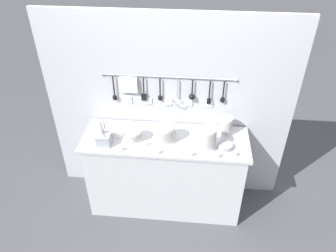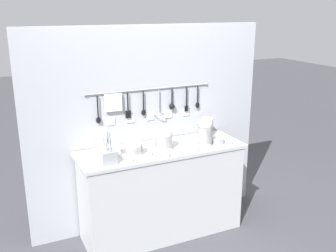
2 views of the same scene
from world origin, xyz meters
name	(u,v)px [view 1 (image 1 of 2)]	position (x,y,z in m)	size (l,w,h in m)	color
ground_plane	(166,202)	(0.00, 0.00, 0.00)	(20.00, 20.00, 0.00)	#424247
counter	(166,173)	(0.00, 0.00, 0.43)	(1.52, 0.51, 0.85)	#B7BABC
back_wall	(168,111)	(0.00, 0.29, 0.96)	(2.32, 0.11, 1.92)	#A8AAB2
bowl_stack_tall_left	(226,126)	(0.54, 0.13, 0.94)	(0.12, 0.12, 0.18)	white
bowl_stack_wide_centre	(166,133)	(0.01, -0.03, 0.93)	(0.16, 0.16, 0.17)	white
bowl_stack_back_corner	(134,135)	(-0.28, -0.04, 0.91)	(0.15, 0.15, 0.11)	white
bowl_stack_short_front	(209,138)	(0.39, -0.10, 0.96)	(0.13, 0.13, 0.22)	white
plate_stack	(118,129)	(-0.45, 0.06, 0.88)	(0.20, 0.20, 0.06)	white
steel_mixing_bowl	(225,146)	(0.53, -0.08, 0.87)	(0.13, 0.13, 0.04)	#93969E
cutlery_caddy	(104,139)	(-0.53, -0.13, 0.91)	(0.12, 0.12, 0.27)	#93969E
cup_by_caddy	(218,156)	(0.47, -0.21, 0.87)	(0.04, 0.04, 0.04)	white
cup_back_right	(202,131)	(0.33, 0.12, 0.87)	(0.04, 0.04, 0.04)	white
cup_back_left	(122,148)	(-0.36, -0.20, 0.87)	(0.04, 0.04, 0.04)	white
cup_mid_row	(167,128)	(0.00, 0.14, 0.87)	(0.04, 0.04, 0.04)	white
cup_front_right	(191,154)	(0.24, -0.21, 0.87)	(0.04, 0.04, 0.04)	white
cup_edge_near	(146,144)	(-0.16, -0.11, 0.87)	(0.04, 0.04, 0.04)	white
cup_edge_far	(201,140)	(0.32, -0.02, 0.87)	(0.04, 0.04, 0.04)	white
cup_beside_plates	(235,154)	(0.61, -0.18, 0.87)	(0.04, 0.04, 0.04)	white
cup_centre	(175,131)	(0.08, 0.09, 0.87)	(0.04, 0.04, 0.04)	white
cup_front_left	(158,152)	(-0.04, -0.21, 0.87)	(0.04, 0.04, 0.04)	white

